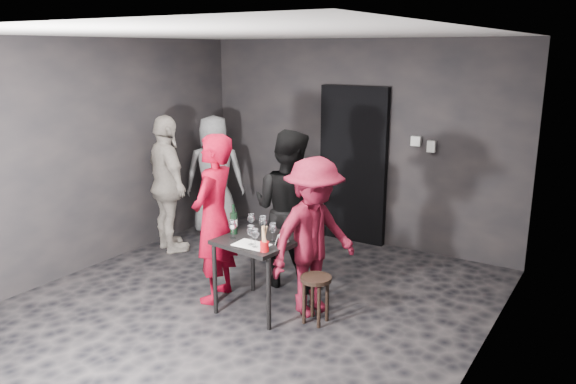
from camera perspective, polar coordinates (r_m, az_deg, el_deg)
The scene contains 26 objects.
floor at distance 5.91m, azimuth -4.18°, elevation -11.44°, with size 4.50×5.00×0.02m, color black.
ceiling at distance 5.32m, azimuth -4.73°, elevation 15.74°, with size 4.50×5.00×0.02m, color silver.
wall_back at distance 7.58m, azimuth 6.89°, elevation 5.01°, with size 4.50×0.04×2.70m, color black.
wall_left at distance 7.01m, azimuth -19.44°, elevation 3.54°, with size 0.04×5.00×2.70m, color black.
wall_right at distance 4.54m, azimuth 19.11°, elevation -2.03°, with size 0.04×5.00×2.70m, color black.
doorway at distance 7.58m, azimuth 6.63°, elevation 2.71°, with size 0.95×0.10×2.10m, color black.
wallbox_upper at distance 7.20m, azimuth 12.88°, elevation 5.07°, with size 0.12×0.06×0.12m, color #B7B7B2.
wallbox_lower at distance 7.14m, azimuth 14.37°, elevation 4.51°, with size 0.10×0.06×0.14m, color #B7B7B2.
hand_truck at distance 7.92m, azimuth 2.36°, elevation -3.00°, with size 0.37×0.32×1.10m.
tasting_table at distance 5.59m, azimuth -2.89°, elevation -5.71°, with size 0.72×0.72×0.75m.
stool at distance 5.43m, azimuth 2.84°, elevation -9.68°, with size 0.30×0.30×0.47m.
server_red at distance 5.76m, azimuth -7.57°, elevation -1.29°, with size 0.75×0.49×2.05m, color maroon.
woman_black at distance 6.09m, azimuth 0.06°, elevation -0.45°, with size 0.98×0.54×2.02m, color black.
man_maroon at distance 5.47m, azimuth 2.62°, elevation -4.19°, with size 1.07×0.50×1.66m, color maroon.
bystander_cream at distance 7.28m, azimuth -12.19°, elevation 1.96°, with size 1.22×0.58×2.09m, color #BEB0A2.
bystander_grey at distance 7.92m, azimuth -7.45°, elevation 2.45°, with size 0.93×0.51×1.90m, color gray.
tasting_mat at distance 5.39m, azimuth -3.72°, elevation -5.37°, with size 0.33×0.22×0.00m, color white.
wine_glass_a at distance 5.55m, azimuth -5.64°, elevation -3.71°, with size 0.08×0.08×0.20m, color white, non-canonical shape.
wine_glass_b at distance 5.74m, azimuth -3.78°, elevation -3.03°, with size 0.08×0.08×0.21m, color white, non-canonical shape.
wine_glass_c at distance 5.63m, azimuth -2.57°, elevation -3.32°, with size 0.08×0.08×0.22m, color white, non-canonical shape.
wine_glass_d at distance 5.36m, azimuth -3.78°, elevation -4.29°, with size 0.08×0.08×0.21m, color white, non-canonical shape.
wine_glass_e at distance 5.29m, azimuth -3.37°, elevation -4.58°, with size 0.08×0.08×0.20m, color white, non-canonical shape.
wine_glass_f at distance 5.45m, azimuth -1.56°, elevation -4.02°, with size 0.08×0.08×0.20m, color white, non-canonical shape.
wine_bottle at distance 5.69m, azimuth -5.54°, elevation -3.10°, with size 0.07×0.07×0.31m.
breadstick_cup at distance 5.18m, azimuth -2.41°, elevation -4.81°, with size 0.08×0.08×0.26m.
reserved_card at distance 5.40m, azimuth -0.74°, elevation -4.70°, with size 0.09×0.14×0.11m, color white, non-canonical shape.
Camera 1 is at (3.18, -4.27, 2.57)m, focal length 35.00 mm.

